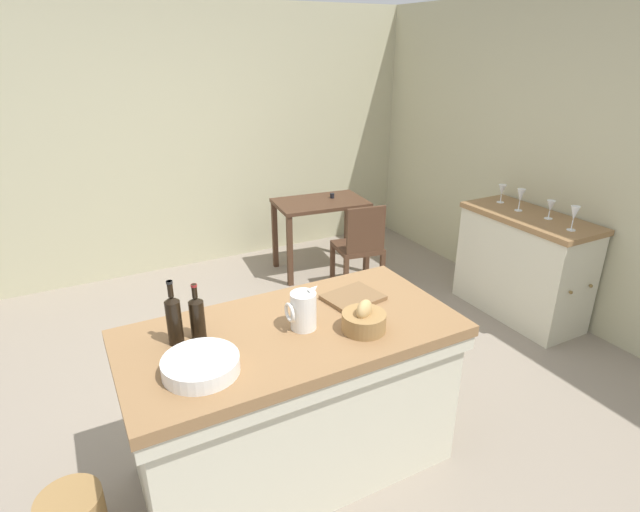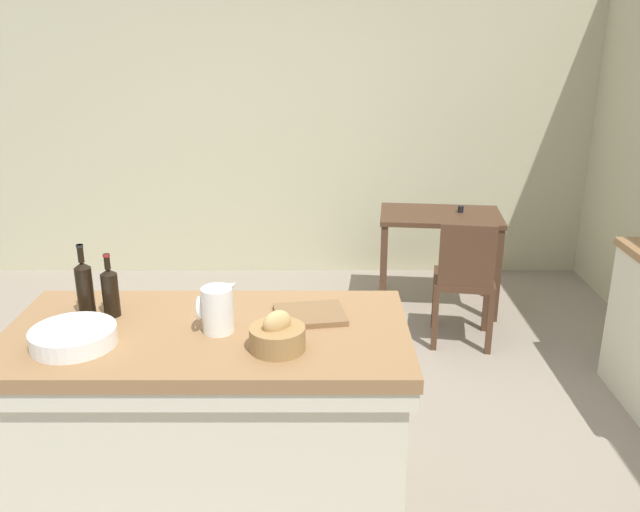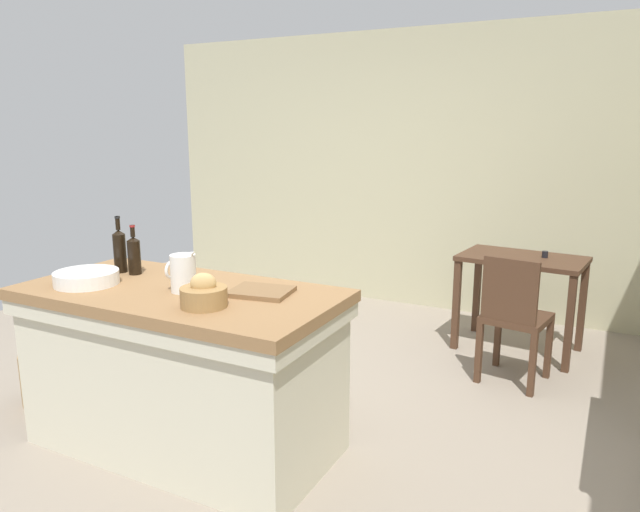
{
  "view_description": "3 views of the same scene",
  "coord_description": "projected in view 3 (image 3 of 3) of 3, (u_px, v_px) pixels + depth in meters",
  "views": [
    {
      "loc": [
        -1.12,
        -2.55,
        2.21
      ],
      "look_at": [
        0.4,
        0.32,
        0.84
      ],
      "focal_mm": 28.34,
      "sensor_mm": 36.0,
      "label": 1
    },
    {
      "loc": [
        0.25,
        -3.08,
        2.1
      ],
      "look_at": [
        0.26,
        0.52,
        0.84
      ],
      "focal_mm": 37.39,
      "sensor_mm": 36.0,
      "label": 2
    },
    {
      "loc": [
        1.77,
        -2.83,
        1.72
      ],
      "look_at": [
        0.13,
        0.39,
        0.92
      ],
      "focal_mm": 32.92,
      "sensor_mm": 36.0,
      "label": 3
    }
  ],
  "objects": [
    {
      "name": "wicker_hamper",
      "position": [
        45.0,
        378.0,
        3.71
      ],
      "size": [
        0.29,
        0.29,
        0.33
      ],
      "primitive_type": "cylinder",
      "color": "olive",
      "rests_on": "ground"
    },
    {
      "name": "writing_desk",
      "position": [
        522.0,
        272.0,
        4.49
      ],
      "size": [
        0.96,
        0.65,
        0.8
      ],
      "color": "#472D1E",
      "rests_on": "ground"
    },
    {
      "name": "wine_bottle_amber",
      "position": [
        120.0,
        250.0,
        3.38
      ],
      "size": [
        0.07,
        0.07,
        0.33
      ],
      "color": "black",
      "rests_on": "island_table"
    },
    {
      "name": "bread_basket",
      "position": [
        204.0,
        295.0,
        2.74
      ],
      "size": [
        0.22,
        0.22,
        0.16
      ],
      "color": "olive",
      "rests_on": "island_table"
    },
    {
      "name": "cutting_board",
      "position": [
        261.0,
        292.0,
        2.96
      ],
      "size": [
        0.33,
        0.29,
        0.02
      ],
      "primitive_type": "cube",
      "rotation": [
        0.0,
        0.0,
        0.16
      ],
      "color": "brown",
      "rests_on": "island_table"
    },
    {
      "name": "wall_back",
      "position": [
        413.0,
        171.0,
        5.6
      ],
      "size": [
        5.32,
        0.12,
        2.6
      ],
      "primitive_type": "cube",
      "color": "#B7B28E",
      "rests_on": "ground"
    },
    {
      "name": "island_table",
      "position": [
        183.0,
        363.0,
        3.14
      ],
      "size": [
        1.7,
        0.85,
        0.89
      ],
      "color": "olive",
      "rests_on": "ground"
    },
    {
      "name": "wash_bowl",
      "position": [
        87.0,
        278.0,
        3.14
      ],
      "size": [
        0.34,
        0.34,
        0.07
      ],
      "primitive_type": "cylinder",
      "color": "white",
      "rests_on": "island_table"
    },
    {
      "name": "wooden_chair",
      "position": [
        514.0,
        315.0,
        3.92
      ],
      "size": [
        0.46,
        0.46,
        0.89
      ],
      "color": "#472D1E",
      "rests_on": "ground"
    },
    {
      "name": "wine_bottle_dark",
      "position": [
        134.0,
        254.0,
        3.34
      ],
      "size": [
        0.07,
        0.07,
        0.29
      ],
      "color": "black",
      "rests_on": "island_table"
    },
    {
      "name": "ground_plane",
      "position": [
        273.0,
        411.0,
        3.62
      ],
      "size": [
        6.76,
        6.76,
        0.0
      ],
      "primitive_type": "plane",
      "color": "gray"
    },
    {
      "name": "pitcher",
      "position": [
        183.0,
        273.0,
        2.99
      ],
      "size": [
        0.17,
        0.13,
        0.24
      ],
      "color": "white",
      "rests_on": "island_table"
    }
  ]
}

